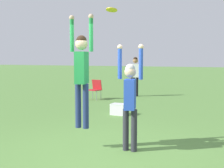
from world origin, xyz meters
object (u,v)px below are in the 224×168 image
(person_spectator_near, at_px, (135,72))
(cooler_box, at_px, (119,109))
(person_defending, at_px, (130,95))
(frisbee, at_px, (112,10))
(camping_chair_0, at_px, (96,88))
(person_jumping, at_px, (82,68))

(person_spectator_near, height_order, cooler_box, person_spectator_near)
(person_defending, height_order, frisbee, frisbee)
(person_defending, distance_m, frisbee, 1.70)
(frisbee, bearing_deg, cooler_box, 111.55)
(frisbee, height_order, camping_chair_0, frisbee)
(frisbee, relative_size, cooler_box, 0.46)
(person_defending, height_order, camping_chair_0, person_defending)
(camping_chair_0, bearing_deg, frisbee, 131.36)
(person_defending, xyz_separation_m, camping_chair_0, (-4.25, 6.56, -0.60))
(person_jumping, relative_size, person_defending, 1.08)
(person_defending, height_order, person_spectator_near, person_defending)
(cooler_box, bearing_deg, person_spectator_near, 104.61)
(person_spectator_near, bearing_deg, person_jumping, -93.15)
(person_jumping, height_order, cooler_box, person_jumping)
(person_jumping, distance_m, camping_chair_0, 7.66)
(person_jumping, relative_size, camping_chair_0, 2.61)
(person_defending, bearing_deg, camping_chair_0, -162.25)
(person_jumping, relative_size, frisbee, 10.15)
(person_jumping, xyz_separation_m, person_defending, (0.94, 0.26, -0.53))
(person_spectator_near, relative_size, cooler_box, 3.91)
(person_jumping, xyz_separation_m, person_spectator_near, (-2.10, 8.61, -0.49))
(person_jumping, height_order, frisbee, frisbee)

